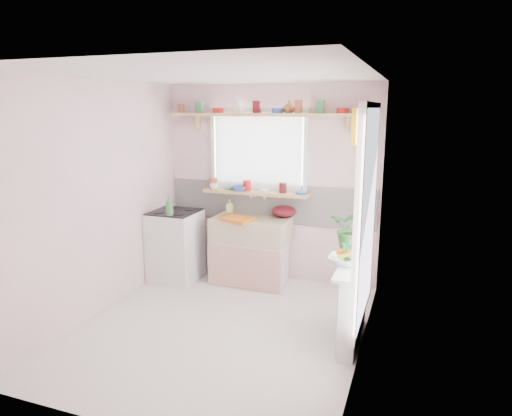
% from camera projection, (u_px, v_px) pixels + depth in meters
% --- Properties ---
extents(room, '(3.20, 3.20, 3.20)m').
position_uv_depth(room, '(307.00, 186.00, 4.94)').
color(room, silver).
rests_on(room, ground).
extents(sink_unit, '(0.95, 0.65, 1.11)m').
position_uv_depth(sink_unit, '(251.00, 250.00, 5.81)').
color(sink_unit, white).
rests_on(sink_unit, ground).
extents(cooker, '(0.58, 0.58, 0.93)m').
position_uv_depth(cooker, '(176.00, 245.00, 5.90)').
color(cooker, white).
rests_on(cooker, ground).
extents(radiator_ledge, '(0.22, 0.95, 0.78)m').
position_uv_depth(radiator_ledge, '(353.00, 302.00, 4.34)').
color(radiator_ledge, white).
rests_on(radiator_ledge, ground).
extents(windowsill, '(1.40, 0.22, 0.04)m').
position_uv_depth(windowsill, '(256.00, 193.00, 5.83)').
color(windowsill, '#DAB070').
rests_on(windowsill, room).
extents(pine_shelf, '(2.52, 0.24, 0.04)m').
position_uv_depth(pine_shelf, '(267.00, 115.00, 5.56)').
color(pine_shelf, '#DAB070').
rests_on(pine_shelf, room).
extents(shelf_crockery, '(2.47, 0.11, 0.12)m').
position_uv_depth(shelf_crockery, '(265.00, 108.00, 5.56)').
color(shelf_crockery, '#A55133').
rests_on(shelf_crockery, pine_shelf).
extents(sill_crockery, '(1.35, 0.11, 0.12)m').
position_uv_depth(sill_crockery, '(252.00, 187.00, 5.83)').
color(sill_crockery, '#A55133').
rests_on(sill_crockery, windowsill).
extents(dish_tray, '(0.44, 0.37, 0.04)m').
position_uv_depth(dish_tray, '(238.00, 219.00, 5.57)').
color(dish_tray, orange).
rests_on(dish_tray, sink_unit).
extents(colander, '(0.36, 0.36, 0.14)m').
position_uv_depth(colander, '(284.00, 211.00, 5.77)').
color(colander, '#5A0F19').
rests_on(colander, sink_unit).
extents(jade_plant, '(0.46, 0.42, 0.47)m').
position_uv_depth(jade_plant, '(353.00, 229.00, 4.60)').
color(jade_plant, '#2E6628').
rests_on(jade_plant, radiator_ledge).
extents(fruit_bowl, '(0.32, 0.32, 0.08)m').
position_uv_depth(fruit_bowl, '(345.00, 260.00, 4.25)').
color(fruit_bowl, silver).
rests_on(fruit_bowl, radiator_ledge).
extents(herb_pot, '(0.14, 0.11, 0.23)m').
position_uv_depth(herb_pot, '(347.00, 253.00, 4.19)').
color(herb_pot, '#2A692D').
rests_on(herb_pot, radiator_ledge).
extents(soap_bottle_sink, '(0.08, 0.08, 0.17)m').
position_uv_depth(soap_bottle_sink, '(230.00, 206.00, 6.02)').
color(soap_bottle_sink, '#F3EF6C').
rests_on(soap_bottle_sink, sink_unit).
extents(sill_cup, '(0.14, 0.14, 0.09)m').
position_uv_depth(sill_cup, '(214.00, 186.00, 5.95)').
color(sill_cup, white).
rests_on(sill_cup, windowsill).
extents(sill_bowl, '(0.21, 0.21, 0.06)m').
position_uv_depth(sill_bowl, '(239.00, 189.00, 5.84)').
color(sill_bowl, '#365BB1').
rests_on(sill_bowl, windowsill).
extents(shelf_vase, '(0.17, 0.17, 0.15)m').
position_uv_depth(shelf_vase, '(289.00, 107.00, 5.51)').
color(shelf_vase, '#9C5F30').
rests_on(shelf_vase, pine_shelf).
extents(cooker_bottle, '(0.12, 0.12, 0.26)m').
position_uv_depth(cooker_bottle, '(169.00, 205.00, 5.55)').
color(cooker_bottle, '#418251').
rests_on(cooker_bottle, cooker).
extents(fruit, '(0.20, 0.14, 0.10)m').
position_uv_depth(fruit, '(346.00, 254.00, 4.24)').
color(fruit, orange).
rests_on(fruit, fruit_bowl).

